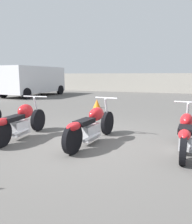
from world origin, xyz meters
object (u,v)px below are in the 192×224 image
parked_van (33,80)px  traffic_cone_near (97,104)px  motorcycle_slot_2 (92,125)px  motorcycle_slot_3 (186,133)px  motorcycle_slot_1 (21,121)px

parked_van → traffic_cone_near: size_ratio=13.05×
motorcycle_slot_2 → traffic_cone_near: bearing=115.9°
motorcycle_slot_2 → parked_van: 12.00m
motorcycle_slot_3 → parked_van: size_ratio=0.38×
motorcycle_slot_2 → motorcycle_slot_3: bearing=9.7°
parked_van → traffic_cone_near: bearing=-28.5°
motorcycle_slot_3 → parked_van: 13.29m
motorcycle_slot_2 → motorcycle_slot_3: motorcycle_slot_2 is taller
parked_van → motorcycle_slot_3: bearing=-38.2°
motorcycle_slot_1 → traffic_cone_near: motorcycle_slot_1 is taller
motorcycle_slot_1 → traffic_cone_near: bearing=86.2°
motorcycle_slot_1 → parked_van: parked_van is taller
motorcycle_slot_1 → traffic_cone_near: 5.21m
parked_van → traffic_cone_near: (6.27, -3.97, -0.96)m
parked_van → motorcycle_slot_1: bearing=-52.0°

